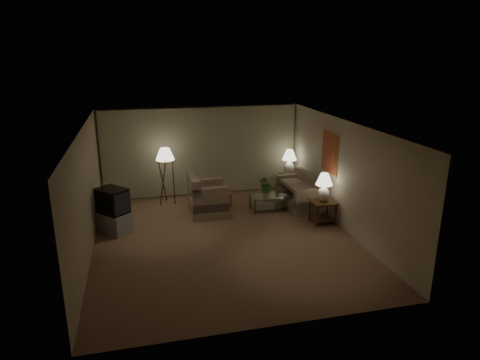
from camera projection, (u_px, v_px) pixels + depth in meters
name	position (u px, v px, depth m)	size (l,w,h in m)	color
ground	(224.00, 238.00, 10.18)	(7.00, 7.00, 0.00)	brown
room_shell	(213.00, 153.00, 11.08)	(6.04, 7.02, 2.72)	beige
sofa	(298.00, 194.00, 12.21)	(1.69, 0.92, 0.73)	gray
armchair	(208.00, 199.00, 11.57)	(1.09, 1.04, 0.87)	gray
side_table_near	(323.00, 208.00, 10.97)	(0.61, 0.61, 0.60)	#361F0E
side_table_far	(289.00, 180.00, 13.35)	(0.55, 0.46, 0.60)	#361F0E
table_lamp_near	(324.00, 185.00, 10.79)	(0.43, 0.43, 0.74)	white
table_lamp_far	(289.00, 160.00, 13.16)	(0.45, 0.45, 0.77)	white
coffee_table	(271.00, 200.00, 11.96)	(1.23, 0.67, 0.41)	silver
tv_cabinet	(114.00, 222.00, 10.50)	(0.92, 0.95, 0.50)	#959597
crt_tv	(112.00, 201.00, 10.34)	(0.86, 0.87, 0.61)	black
floor_lamp	(166.00, 175.00, 12.26)	(0.53, 0.53, 1.65)	#361F0E
ottoman	(222.00, 199.00, 12.28)	(0.61, 0.61, 0.40)	#B1613C
vase	(266.00, 193.00, 11.86)	(0.16, 0.16, 0.17)	white
flowers	(267.00, 181.00, 11.76)	(0.46, 0.40, 0.51)	#30692E
book	(281.00, 195.00, 11.88)	(0.17, 0.23, 0.02)	olive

